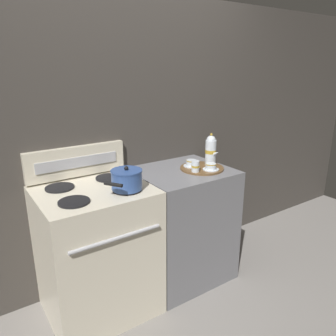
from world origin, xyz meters
name	(u,v)px	position (x,y,z in m)	size (l,w,h in m)	color
ground_plane	(144,289)	(0.00, 0.00, 0.00)	(6.00, 6.00, 0.00)	gray
wall_back	(119,145)	(0.00, 0.34, 1.10)	(6.00, 0.05, 2.20)	#423D38
stove	(98,251)	(-0.36, 0.00, 0.46)	(0.73, 0.65, 0.93)	beige
control_panel	(77,161)	(-0.36, 0.29, 1.04)	(0.71, 0.05, 0.21)	beige
side_counter	(182,224)	(0.37, 0.00, 0.46)	(0.71, 0.62, 0.92)	slate
saucepan	(127,179)	(-0.19, -0.14, 1.00)	(0.28, 0.24, 0.15)	#335193
serving_tray	(202,168)	(0.51, -0.06, 0.93)	(0.34, 0.34, 0.01)	brown
teapot	(211,150)	(0.60, -0.05, 1.05)	(0.09, 0.14, 0.25)	silver
teacup_left	(211,167)	(0.52, -0.15, 0.96)	(0.12, 0.12, 0.05)	silver
teacup_right	(191,163)	(0.46, 0.01, 0.96)	(0.12, 0.12, 0.05)	silver
creamer_jug	(195,166)	(0.39, -0.12, 0.98)	(0.06, 0.06, 0.08)	silver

